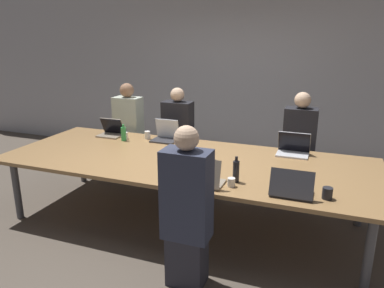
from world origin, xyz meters
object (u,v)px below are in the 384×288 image
object	(u,v)px
laptop_far_right	(293,148)
laptop_far_midleft	(166,134)
cup_far_left	(125,136)
stapler	(214,164)
bottle_far_left	(124,134)
person_near_midright	(187,211)
laptop_far_left	(111,131)
cup_near_midright	(231,182)
laptop_near_midright	(202,178)
cup_near_right	(327,193)
laptop_near_right	(292,189)
person_far_midleft	(178,140)
person_far_right	(299,149)
cup_far_midleft	(147,135)
bottle_near_midright	(236,171)
person_far_left	(129,133)

from	to	relation	value
laptop_far_right	laptop_far_midleft	bearing A→B (deg)	179.11
cup_far_left	stapler	distance (m)	1.54
bottle_far_left	laptop_far_midleft	world-z (taller)	laptop_far_midleft
person_near_midright	stapler	bearing A→B (deg)	-86.43
laptop_far_left	cup_near_midright	world-z (taller)	laptop_far_left
laptop_near_midright	cup_near_right	xyz separation A→B (m)	(1.08, 0.10, -0.03)
stapler	laptop_near_right	bearing A→B (deg)	-41.10
person_far_midleft	person_far_right	distance (m)	1.63
person_near_midright	bottle_far_left	bearing A→B (deg)	-44.72
cup_near_midright	stapler	xyz separation A→B (m)	(-0.31, 0.46, -0.02)
laptop_far_midleft	laptop_far_right	xyz separation A→B (m)	(1.62, -0.03, -0.00)
person_near_midright	laptop_near_right	distance (m)	0.91
cup_far_left	bottle_far_left	xyz separation A→B (m)	(0.03, -0.08, 0.05)
cup_far_left	cup_far_midleft	xyz separation A→B (m)	(0.28, 0.10, 0.01)
cup_far_left	cup_near_right	xyz separation A→B (m)	(2.56, -1.02, 0.01)
bottle_near_midright	cup_near_right	distance (m)	0.82
laptop_far_left	person_near_midright	bearing A→B (deg)	-42.44
laptop_far_left	stapler	distance (m)	1.80
laptop_far_midleft	person_far_midleft	world-z (taller)	person_far_midleft
cup_far_midleft	laptop_near_right	distance (m)	2.32
laptop_far_left	cup_near_right	distance (m)	3.01
laptop_near_midright	bottle_near_midright	world-z (taller)	laptop_near_midright
person_far_left	laptop_far_midleft	xyz separation A→B (m)	(0.81, -0.43, 0.16)
laptop_far_midleft	cup_near_right	xyz separation A→B (m)	(2.02, -1.16, -0.03)
laptop_near_midright	person_near_midright	bearing A→B (deg)	89.40
person_far_midleft	bottle_far_left	bearing A→B (deg)	-133.05
person_far_midleft	laptop_far_right	xyz separation A→B (m)	(1.60, -0.37, 0.16)
bottle_far_left	laptop_far_midleft	bearing A→B (deg)	22.88
cup_far_midleft	cup_near_right	size ratio (longest dim) A/B	1.04
person_far_left	person_near_midright	bearing A→B (deg)	-49.89
laptop_far_left	cup_near_right	bearing A→B (deg)	-21.24
laptop_near_right	stapler	xyz separation A→B (m)	(-0.85, 0.49, -0.05)
person_near_midright	cup_near_midright	size ratio (longest dim) A/B	17.51
person_far_left	laptop_near_midright	bearing A→B (deg)	-43.99
laptop_far_right	laptop_far_left	bearing A→B (deg)	-179.02
bottle_far_left	cup_far_midleft	distance (m)	0.31
person_far_right	person_near_midright	xyz separation A→B (m)	(-0.70, -2.12, 0.00)
laptop_near_midright	bottle_near_midright	bearing A→B (deg)	-143.90
cup_far_midleft	stapler	world-z (taller)	cup_far_midleft
person_near_midright	person_far_left	bearing A→B (deg)	-49.89
laptop_far_right	stapler	size ratio (longest dim) A/B	2.32
person_near_midright	stapler	xyz separation A→B (m)	(-0.06, 0.91, 0.10)
laptop_far_left	stapler	world-z (taller)	laptop_far_left
person_far_left	laptop_far_right	distance (m)	2.47
bottle_near_midright	stapler	size ratio (longest dim) A/B	1.61
laptop_far_left	bottle_near_midright	xyz separation A→B (m)	(1.99, -1.00, 0.04)
laptop_far_midleft	laptop_far_right	distance (m)	1.62
laptop_near_midright	cup_near_right	distance (m)	1.08
person_far_midleft	bottle_near_midright	size ratio (longest dim) A/B	5.62
cup_near_right	stapler	size ratio (longest dim) A/B	0.65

